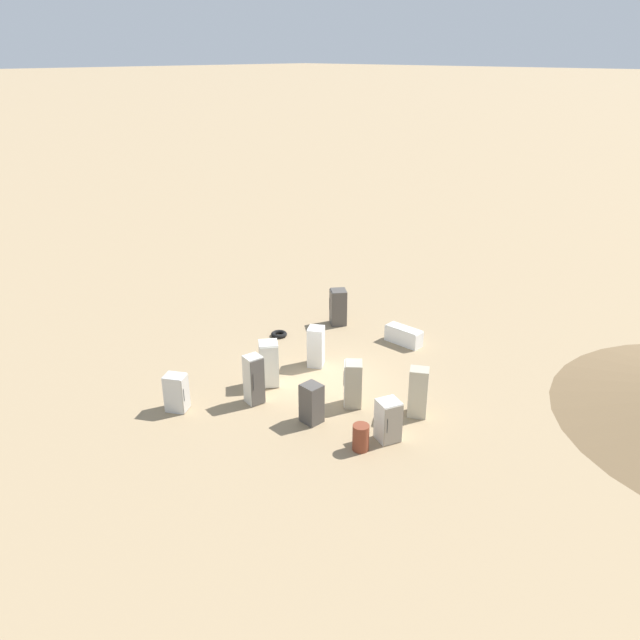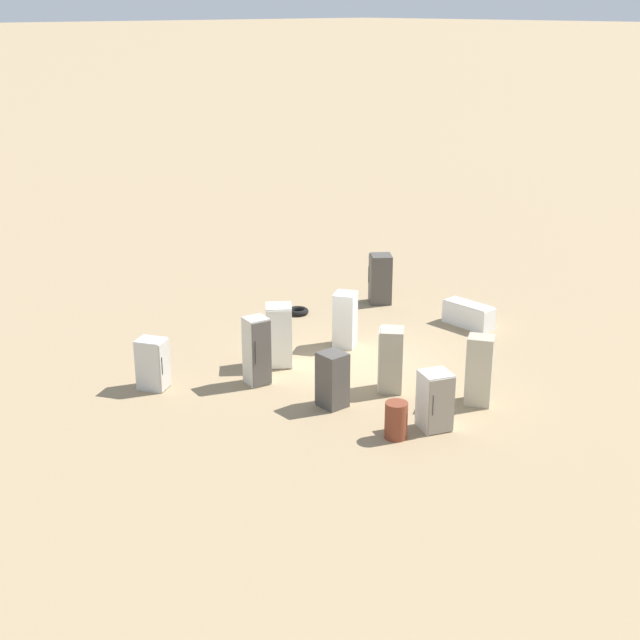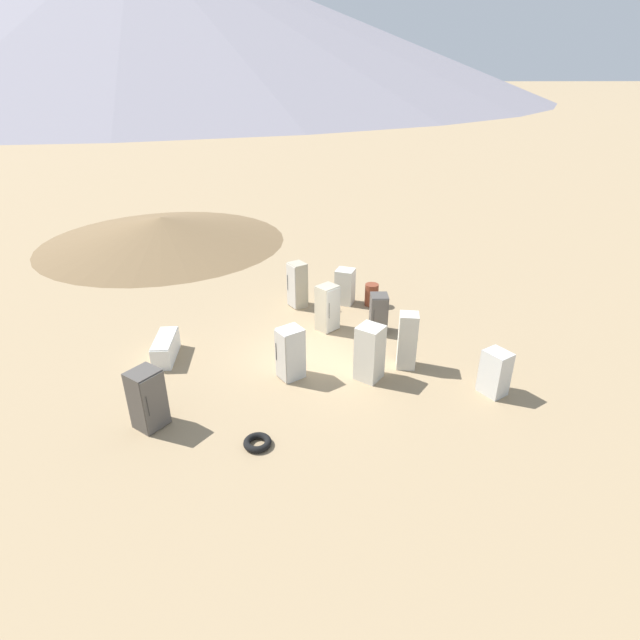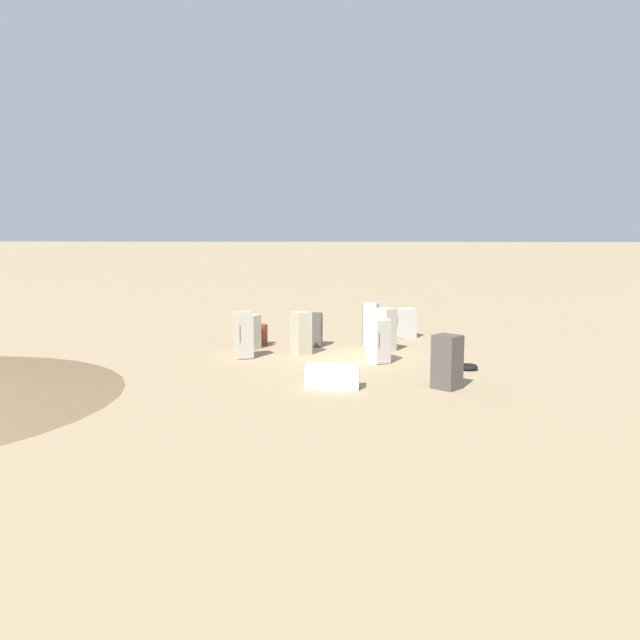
{
  "view_description": "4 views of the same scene",
  "coord_description": "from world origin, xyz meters",
  "views": [
    {
      "loc": [
        -16.25,
        -15.31,
        12.34
      ],
      "look_at": [
        1.16,
        1.28,
        1.93
      ],
      "focal_mm": 35.0,
      "sensor_mm": 36.0,
      "label": 1
    },
    {
      "loc": [
        -17.23,
        -17.52,
        10.08
      ],
      "look_at": [
        -0.73,
        0.65,
        1.35
      ],
      "focal_mm": 50.0,
      "sensor_mm": 36.0,
      "label": 2
    },
    {
      "loc": [
        0.6,
        14.85,
        8.89
      ],
      "look_at": [
        -0.27,
        -0.95,
        0.97
      ],
      "focal_mm": 28.0,
      "sensor_mm": 36.0,
      "label": 3
    },
    {
      "loc": [
        24.73,
        1.53,
        4.9
      ],
      "look_at": [
        0.26,
        -1.21,
        1.57
      ],
      "focal_mm": 35.0,
      "sensor_mm": 36.0,
      "label": 4
    }
  ],
  "objects": [
    {
      "name": "discarded_fridge_4",
      "position": [
        -3.05,
        0.71,
        0.97
      ],
      "size": [
        0.7,
        0.72,
        1.94
      ],
      "rotation": [
        0.0,
        0.0,
        2.97
      ],
      "color": "beige",
      "rests_on": "ground_plane"
    },
    {
      "name": "discarded_fridge_2",
      "position": [
        5.07,
        -0.27,
        0.39
      ],
      "size": [
        0.65,
        1.74,
        0.78
      ],
      "rotation": [
        0.0,
        0.0,
        0.01
      ],
      "color": "white",
      "rests_on": "ground_plane"
    },
    {
      "name": "mountain_ridge_0",
      "position": [
        53.69,
        -201.03,
        26.73
      ],
      "size": [
        290.22,
        290.22,
        53.46
      ],
      "color": "gray",
      "rests_on": "ground_plane"
    },
    {
      "name": "discarded_fridge_1",
      "position": [
        -2.51,
        -1.8,
        0.75
      ],
      "size": [
        0.66,
        0.74,
        1.5
      ],
      "rotation": [
        0.0,
        0.0,
        6.24
      ],
      "color": "#4C4742",
      "rests_on": "ground_plane"
    },
    {
      "name": "discarded_fridge_0",
      "position": [
        4.68,
        3.42,
        0.88
      ],
      "size": [
        1.07,
        1.07,
        1.75
      ],
      "rotation": [
        0.0,
        0.0,
        0.91
      ],
      "color": "#4C4742",
      "rests_on": "ground_plane"
    },
    {
      "name": "discarded_fridge_7",
      "position": [
        -0.61,
        -2.11,
        0.89
      ],
      "size": [
        0.97,
        0.97,
        1.78
      ],
      "rotation": [
        0.0,
        0.0,
        0.71
      ],
      "color": "#B2A88E",
      "rests_on": "ground_plane"
    },
    {
      "name": "scrap_tire",
      "position": [
        1.68,
        4.44,
        0.09
      ],
      "size": [
        0.75,
        0.75,
        0.19
      ],
      "color": "black",
      "rests_on": "ground_plane"
    },
    {
      "name": "discarded_fridge_3",
      "position": [
        0.49,
        -4.29,
        0.95
      ],
      "size": [
        0.89,
        0.9,
        1.9
      ],
      "rotation": [
        0.0,
        0.0,
        5.26
      ],
      "color": "#B2A88E",
      "rests_on": "ground_plane"
    },
    {
      "name": "dirt_mound",
      "position": [
        8.11,
        -13.49,
        0.73
      ],
      "size": [
        13.84,
        13.84,
        1.46
      ],
      "color": "brown",
      "rests_on": "ground_plane"
    },
    {
      "name": "ground_plane",
      "position": [
        0.0,
        0.0,
        0.0
      ],
      "size": [
        1000.0,
        1000.0,
        0.0
      ],
      "primitive_type": "plane",
      "color": "#9E8460"
    },
    {
      "name": "discarded_fridge_8",
      "position": [
        -1.52,
        -4.49,
        0.75
      ],
      "size": [
        0.94,
        0.96,
        1.51
      ],
      "rotation": [
        0.0,
        0.0,
        2.75
      ],
      "color": "silver",
      "rests_on": "ground_plane"
    },
    {
      "name": "discarded_fridge_6",
      "position": [
        -5.38,
        2.39,
        0.72
      ],
      "size": [
        0.92,
        0.98,
        1.44
      ],
      "rotation": [
        0.0,
        0.0,
        3.68
      ],
      "color": "silver",
      "rests_on": "ground_plane"
    },
    {
      "name": "discarded_fridge_5",
      "position": [
        0.79,
        1.16,
        0.87
      ],
      "size": [
        0.98,
        0.94,
        1.73
      ],
      "rotation": [
        0.0,
        0.0,
        5.28
      ],
      "color": "silver",
      "rests_on": "ground_plane"
    },
    {
      "name": "discarded_fridge_9",
      "position": [
        -1.72,
        1.34,
        0.92
      ],
      "size": [
        1.05,
        1.06,
        1.85
      ],
      "rotation": [
        0.0,
        0.0,
        2.47
      ],
      "color": "beige",
      "rests_on": "ground_plane"
    },
    {
      "name": "rusty_barrel",
      "position": [
        -2.62,
        -4.2,
        0.47
      ],
      "size": [
        0.56,
        0.56,
        0.94
      ],
      "color": "brown",
      "rests_on": "ground_plane"
    }
  ]
}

